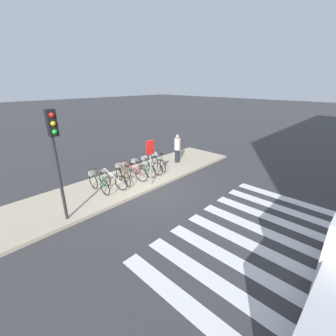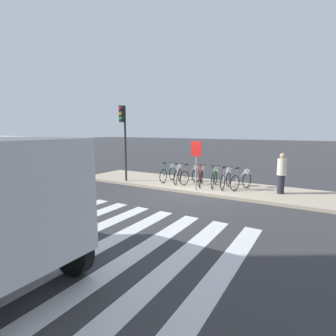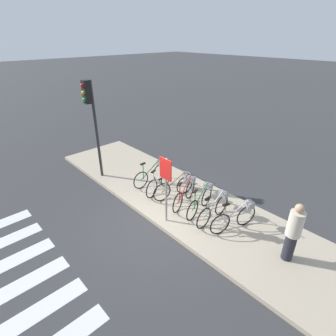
% 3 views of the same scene
% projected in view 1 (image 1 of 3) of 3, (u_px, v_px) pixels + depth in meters
% --- Properties ---
extents(ground_plane, '(120.00, 120.00, 0.00)m').
position_uv_depth(ground_plane, '(153.00, 190.00, 9.69)').
color(ground_plane, '#38383A').
extents(sidewalk, '(12.37, 2.88, 0.12)m').
position_uv_depth(sidewalk, '(132.00, 180.00, 10.60)').
color(sidewalk, '#B7A88E').
rests_on(sidewalk, ground_plane).
extents(road_crosswalk, '(6.75, 8.00, 0.01)m').
position_uv_depth(road_crosswalk, '(332.00, 272.00, 5.51)').
color(road_crosswalk, silver).
rests_on(road_crosswalk, ground_plane).
extents(parked_bicycle_0, '(0.46, 1.53, 0.94)m').
position_uv_depth(parked_bicycle_0, '(98.00, 182.00, 9.22)').
color(parked_bicycle_0, black).
rests_on(parked_bicycle_0, sidewalk).
extents(parked_bicycle_1, '(0.57, 1.48, 0.94)m').
position_uv_depth(parked_bicycle_1, '(111.00, 178.00, 9.53)').
color(parked_bicycle_1, black).
rests_on(parked_bicycle_1, sidewalk).
extents(parked_bicycle_2, '(0.50, 1.51, 0.94)m').
position_uv_depth(parked_bicycle_2, '(122.00, 174.00, 10.04)').
color(parked_bicycle_2, black).
rests_on(parked_bicycle_2, sidewalk).
extents(parked_bicycle_3, '(0.61, 1.47, 0.94)m').
position_uv_depth(parked_bicycle_3, '(131.00, 171.00, 10.34)').
color(parked_bicycle_3, black).
rests_on(parked_bicycle_3, sidewalk).
extents(parked_bicycle_4, '(0.49, 1.51, 0.94)m').
position_uv_depth(parked_bicycle_4, '(141.00, 167.00, 10.79)').
color(parked_bicycle_4, black).
rests_on(parked_bicycle_4, sidewalk).
extents(parked_bicycle_5, '(0.46, 1.53, 0.94)m').
position_uv_depth(parked_bicycle_5, '(150.00, 165.00, 11.13)').
color(parked_bicycle_5, black).
rests_on(parked_bicycle_5, sidewalk).
extents(parked_bicycle_6, '(0.61, 1.47, 0.94)m').
position_uv_depth(parked_bicycle_6, '(158.00, 161.00, 11.65)').
color(parked_bicycle_6, black).
rests_on(parked_bicycle_6, sidewalk).
extents(pedestrian, '(0.34, 0.34, 1.58)m').
position_uv_depth(pedestrian, '(177.00, 148.00, 12.50)').
color(pedestrian, '#23232D').
rests_on(pedestrian, sidewalk).
extents(traffic_light, '(0.24, 0.40, 3.56)m').
position_uv_depth(traffic_light, '(55.00, 144.00, 6.49)').
color(traffic_light, '#2D2D2D').
rests_on(traffic_light, sidewalk).
extents(sign_post, '(0.44, 0.07, 2.00)m').
position_uv_depth(sign_post, '(150.00, 155.00, 9.47)').
color(sign_post, '#99999E').
rests_on(sign_post, sidewalk).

